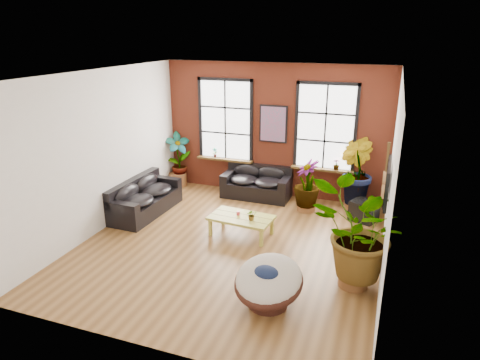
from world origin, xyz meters
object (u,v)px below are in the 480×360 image
at_px(sofa_back, 257,183).
at_px(coffee_table, 241,219).
at_px(papasan_chair, 268,282).
at_px(sofa_left, 143,198).

height_order(sofa_back, coffee_table, sofa_back).
relative_size(coffee_table, papasan_chair, 1.07).
distance_m(coffee_table, papasan_chair, 2.59).
height_order(sofa_left, coffee_table, sofa_left).
bearing_deg(papasan_chair, sofa_left, 157.84).
xyz_separation_m(sofa_left, coffee_table, (2.67, -0.36, 0.01)).
distance_m(sofa_back, papasan_chair, 4.88).
height_order(coffee_table, papasan_chair, papasan_chair).
relative_size(sofa_back, coffee_table, 1.27).
xyz_separation_m(sofa_left, papasan_chair, (3.93, -2.61, 0.06)).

